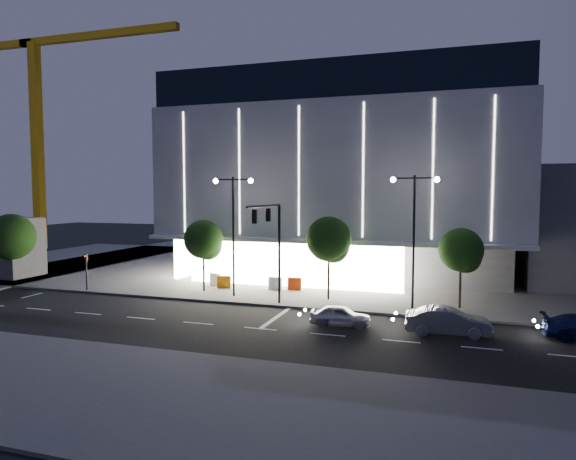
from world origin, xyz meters
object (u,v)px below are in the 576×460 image
at_px(barrier_d, 275,283).
at_px(traffic_mast, 272,235).
at_px(ped_signal_far, 86,268).
at_px(tree_right, 461,252).
at_px(car_lead, 340,316).
at_px(tree_mid, 329,242).
at_px(street_lamp_west, 233,218).
at_px(street_lamp_east, 414,221).
at_px(barrier_b, 215,279).
at_px(barrier_a, 224,282).
at_px(tree_left, 204,242).
at_px(tower_crane, 42,98).
at_px(car_second, 448,321).
at_px(barrier_c, 295,284).

bearing_deg(barrier_d, traffic_mast, -71.26).
distance_m(ped_signal_far, tree_right, 28.21).
bearing_deg(car_lead, tree_mid, 15.03).
height_order(street_lamp_west, ped_signal_far, street_lamp_west).
distance_m(street_lamp_east, tree_right, 3.81).
height_order(street_lamp_east, ped_signal_far, street_lamp_east).
xyz_separation_m(street_lamp_east, tree_mid, (-5.97, 1.02, -1.62)).
xyz_separation_m(car_lead, barrier_d, (-7.14, 8.69, 0.04)).
xyz_separation_m(street_lamp_east, barrier_b, (-16.19, 3.43, -5.31)).
height_order(ped_signal_far, barrier_d, ped_signal_far).
xyz_separation_m(barrier_a, barrier_b, (-1.18, 0.87, 0.00)).
distance_m(tree_right, car_lead, 9.92).
bearing_deg(barrier_b, traffic_mast, -18.87).
relative_size(street_lamp_east, barrier_a, 8.18).
relative_size(street_lamp_east, ped_signal_far, 3.00).
distance_m(tree_left, tree_mid, 10.00).
relative_size(street_lamp_east, car_lead, 2.51).
relative_size(traffic_mast, tree_left, 1.24).
bearing_deg(tree_left, tower_crane, 149.02).
xyz_separation_m(barrier_a, barrier_d, (4.15, 0.67, 0.00)).
relative_size(street_lamp_west, tower_crane, 0.28).
relative_size(car_second, barrier_a, 4.20).
distance_m(tower_crane, barrier_d, 48.49).
bearing_deg(tower_crane, traffic_mast, -30.47).
xyz_separation_m(tree_left, barrier_a, (0.97, 1.54, -3.38)).
height_order(tower_crane, barrier_b, tower_crane).
bearing_deg(tree_left, car_lead, -27.90).
distance_m(car_lead, barrier_b, 15.32).
height_order(traffic_mast, barrier_c, traffic_mast).
distance_m(tree_mid, car_second, 11.12).
xyz_separation_m(street_lamp_west, barrier_c, (3.65, 3.53, -5.31)).
bearing_deg(car_lead, tree_left, 57.98).
relative_size(ped_signal_far, car_lead, 0.84).
relative_size(tower_crane, tree_mid, 5.20).
bearing_deg(barrier_a, tree_mid, -28.26).
bearing_deg(street_lamp_west, car_lead, -30.50).
bearing_deg(car_second, barrier_c, 48.18).
height_order(street_lamp_west, barrier_a, street_lamp_west).
distance_m(ped_signal_far, tree_mid, 19.35).
bearing_deg(traffic_mast, barrier_a, 139.02).
height_order(ped_signal_far, car_second, ped_signal_far).
height_order(traffic_mast, tree_left, traffic_mast).
height_order(car_second, barrier_b, car_second).
bearing_deg(barrier_b, tower_crane, 173.24).
bearing_deg(tower_crane, barrier_b, -28.14).
bearing_deg(ped_signal_far, barrier_c, 17.83).
bearing_deg(street_lamp_east, car_lead, -124.24).
bearing_deg(traffic_mast, tree_left, 152.16).
height_order(traffic_mast, barrier_d, traffic_mast).
distance_m(tree_mid, barrier_d, 6.50).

